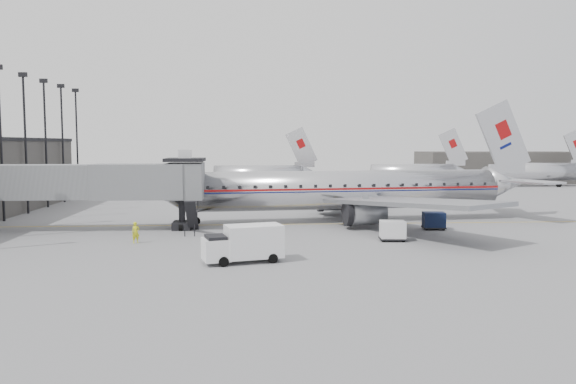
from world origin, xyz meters
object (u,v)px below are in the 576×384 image
object	(u,v)px
airliner	(351,190)
ramp_worker	(136,233)
baggage_cart_white	(393,230)
baggage_cart_navy	(434,220)
service_van	(244,243)

from	to	relation	value
airliner	ramp_worker	world-z (taller)	airliner
airliner	baggage_cart_white	size ratio (longest dim) A/B	18.04
airliner	baggage_cart_navy	world-z (taller)	airliner
baggage_cart_navy	ramp_worker	distance (m)	25.67
airliner	baggage_cart_navy	bearing A→B (deg)	-49.97
service_van	baggage_cart_navy	distance (m)	21.03
service_van	ramp_worker	size ratio (longest dim) A/B	3.31
service_van	baggage_cart_navy	world-z (taller)	service_van
airliner	service_van	size ratio (longest dim) A/B	7.11
baggage_cart_navy	ramp_worker	size ratio (longest dim) A/B	1.28
airliner	ramp_worker	distance (m)	22.01
ramp_worker	baggage_cart_navy	bearing A→B (deg)	-17.53
service_van	baggage_cart_navy	xyz separation A→B (m)	(16.71, 12.77, -0.44)
airliner	service_van	xyz separation A→B (m)	(-10.35, -18.82, -1.81)
baggage_cart_white	baggage_cart_navy	bearing A→B (deg)	52.07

